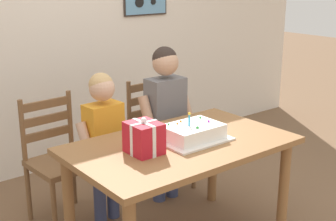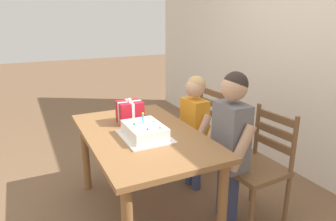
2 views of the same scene
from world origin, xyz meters
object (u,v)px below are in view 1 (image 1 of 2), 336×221
(birthday_cake, at_px, (193,133))
(child_younger, at_px, (104,134))
(gift_box_red_large, at_px, (144,138))
(chair_right, at_px, (159,134))
(child_older, at_px, (166,109))
(chair_left, at_px, (59,160))
(dining_table, at_px, (180,157))

(birthday_cake, bearing_deg, child_younger, 115.40)
(gift_box_red_large, xyz_separation_m, chair_right, (0.73, 0.81, -0.36))
(gift_box_red_large, distance_m, child_older, 0.87)
(chair_left, bearing_deg, gift_box_red_large, -78.20)
(gift_box_red_large, bearing_deg, child_younger, 82.52)
(child_younger, bearing_deg, dining_table, -71.23)
(birthday_cake, relative_size, child_older, 0.36)
(chair_right, distance_m, child_younger, 0.72)
(birthday_cake, height_order, chair_left, birthday_cake)
(dining_table, relative_size, gift_box_red_large, 6.32)
(dining_table, distance_m, gift_box_red_large, 0.34)
(gift_box_red_large, relative_size, chair_right, 0.24)
(birthday_cake, height_order, gift_box_red_large, gift_box_red_large)
(dining_table, height_order, child_younger, child_younger)
(dining_table, bearing_deg, chair_left, 118.92)
(dining_table, bearing_deg, child_older, 59.70)
(child_older, bearing_deg, dining_table, -120.30)
(chair_left, xyz_separation_m, chair_right, (0.90, 0.00, 0.00))
(chair_right, bearing_deg, child_older, -113.79)
(dining_table, height_order, chair_left, chair_left)
(child_older, bearing_deg, birthday_cake, -113.19)
(chair_left, bearing_deg, birthday_cake, -57.04)
(chair_left, bearing_deg, chair_right, 0.00)
(child_older, distance_m, child_younger, 0.56)
(birthday_cake, relative_size, chair_left, 0.48)
(chair_right, bearing_deg, birthday_cake, -113.35)
(child_older, relative_size, child_younger, 1.11)
(gift_box_red_large, bearing_deg, dining_table, -0.52)
(chair_left, distance_m, child_younger, 0.39)
(birthday_cake, distance_m, chair_right, 0.96)
(birthday_cake, bearing_deg, chair_left, 122.96)
(dining_table, relative_size, chair_right, 1.53)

